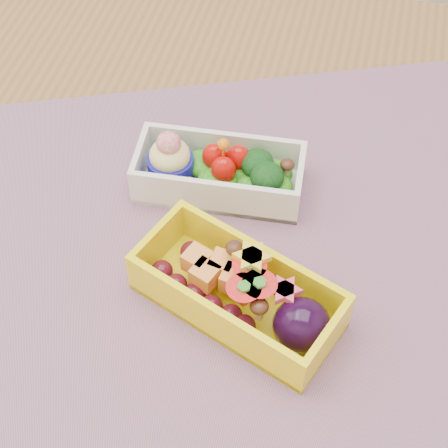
% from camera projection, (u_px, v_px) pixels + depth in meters
% --- Properties ---
extents(table, '(1.20, 0.80, 0.75)m').
position_uv_depth(table, '(202.00, 278.00, 0.74)').
color(table, brown).
rests_on(table, ground).
extents(placemat, '(0.72, 0.64, 0.00)m').
position_uv_depth(placemat, '(215.00, 253.00, 0.64)').
color(placemat, gray).
rests_on(placemat, table).
extents(bento_white, '(0.16, 0.08, 0.07)m').
position_uv_depth(bento_white, '(218.00, 172.00, 0.67)').
color(bento_white, white).
rests_on(bento_white, placemat).
extents(bento_yellow, '(0.19, 0.13, 0.06)m').
position_uv_depth(bento_yellow, '(242.00, 293.00, 0.58)').
color(bento_yellow, yellow).
rests_on(bento_yellow, placemat).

